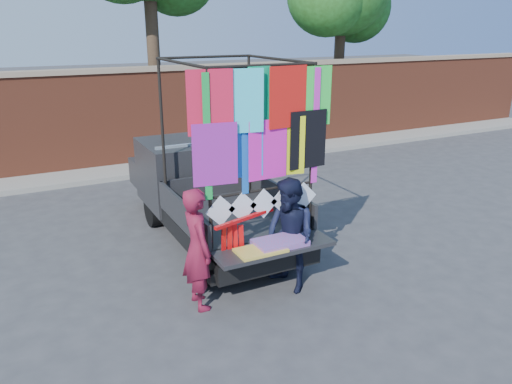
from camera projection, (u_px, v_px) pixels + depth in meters
name	position (u px, v px, depth m)	size (l,w,h in m)	color
ground	(251.00, 271.00, 7.80)	(90.00, 90.00, 0.00)	#38383A
brick_wall	(133.00, 117.00, 13.29)	(30.00, 0.45, 2.61)	brown
curb	(144.00, 169.00, 13.10)	(30.00, 1.20, 0.12)	gray
pickup_truck	(200.00, 188.00, 9.15)	(2.01, 5.06, 3.18)	black
woman	(198.00, 249.00, 6.59)	(0.61, 0.40, 1.68)	maroon
man	(290.00, 236.00, 7.04)	(0.80, 0.63, 1.65)	black
streamer_bundle	(238.00, 234.00, 6.71)	(1.01, 0.35, 0.71)	red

